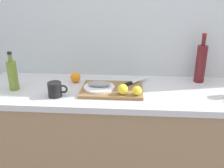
{
  "coord_description": "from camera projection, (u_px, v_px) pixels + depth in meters",
  "views": [
    {
      "loc": [
        0.04,
        -1.59,
        1.55
      ],
      "look_at": [
        -0.07,
        -0.03,
        0.95
      ],
      "focal_mm": 39.95,
      "sensor_mm": 36.0,
      "label": 1
    }
  ],
  "objects": [
    {
      "name": "white_plate",
      "position": [
        99.0,
        87.0,
        1.67
      ],
      "size": [
        0.21,
        0.21,
        0.01
      ],
      "primitive_type": "cylinder",
      "color": "white",
      "rests_on": "cutting_board"
    },
    {
      "name": "chef_knife",
      "position": [
        131.0,
        83.0,
        1.75
      ],
      "size": [
        0.2,
        0.24,
        0.02
      ],
      "rotation": [
        0.0,
        0.0,
        0.89
      ],
      "color": "silver",
      "rests_on": "cutting_board"
    },
    {
      "name": "wine_bottle",
      "position": [
        201.0,
        63.0,
        1.8
      ],
      "size": [
        0.07,
        0.07,
        0.36
      ],
      "color": "#59191E",
      "rests_on": "kitchen_counter"
    },
    {
      "name": "fish_fillet",
      "position": [
        99.0,
        84.0,
        1.66
      ],
      "size": [
        0.16,
        0.07,
        0.04
      ],
      "primitive_type": "ellipsoid",
      "color": "gray",
      "rests_on": "white_plate"
    },
    {
      "name": "lemon_1",
      "position": [
        123.0,
        89.0,
        1.57
      ],
      "size": [
        0.07,
        0.07,
        0.07
      ],
      "primitive_type": "sphere",
      "color": "yellow",
      "rests_on": "cutting_board"
    },
    {
      "name": "kitchen_counter",
      "position": [
        122.0,
        145.0,
        1.87
      ],
      "size": [
        2.0,
        0.6,
        0.9
      ],
      "color": "#9E7A56",
      "rests_on": "ground_plane"
    },
    {
      "name": "olive_oil_bottle",
      "position": [
        13.0,
        75.0,
        1.67
      ],
      "size": [
        0.06,
        0.06,
        0.26
      ],
      "color": "olive",
      "rests_on": "kitchen_counter"
    },
    {
      "name": "cutting_board",
      "position": [
        112.0,
        90.0,
        1.68
      ],
      "size": [
        0.41,
        0.3,
        0.02
      ],
      "primitive_type": "cube",
      "color": "olive",
      "rests_on": "kitchen_counter"
    },
    {
      "name": "orange_0",
      "position": [
        75.0,
        77.0,
        1.83
      ],
      "size": [
        0.07,
        0.07,
        0.07
      ],
      "primitive_type": "sphere",
      "color": "orange",
      "rests_on": "kitchen_counter"
    },
    {
      "name": "lemon_0",
      "position": [
        137.0,
        91.0,
        1.56
      ],
      "size": [
        0.06,
        0.06,
        0.06
      ],
      "primitive_type": "sphere",
      "color": "yellow",
      "rests_on": "cutting_board"
    },
    {
      "name": "back_wall",
      "position": [
        125.0,
        31.0,
        1.89
      ],
      "size": [
        3.2,
        0.05,
        2.5
      ],
      "primitive_type": "cube",
      "color": "silver",
      "rests_on": "ground_plane"
    },
    {
      "name": "coffee_mug_1",
      "position": [
        55.0,
        89.0,
        1.58
      ],
      "size": [
        0.13,
        0.09,
        0.1
      ],
      "color": "black",
      "rests_on": "kitchen_counter"
    }
  ]
}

